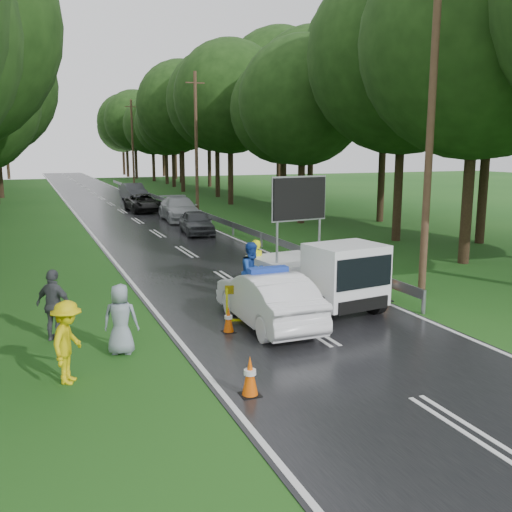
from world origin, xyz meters
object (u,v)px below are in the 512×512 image
work_truck (321,274)px  queue_car_third (144,203)px  queue_car_first (196,222)px  police_sedan (268,299)px  queue_car_second (180,209)px  officer (255,266)px  queue_car_fourth (133,192)px  civilian (253,272)px  barrier (270,294)px

work_truck → queue_car_third: bearing=82.3°
queue_car_first → queue_car_third: bearing=98.0°
police_sedan → queue_car_second: (3.42, 22.49, 0.04)m
officer → queue_car_third: officer is taller
police_sedan → work_truck: bearing=-154.3°
queue_car_fourth → queue_car_third: bearing=-98.3°
police_sedan → queue_car_fourth: bearing=-94.6°
police_sedan → civilian: civilian is taller
civilian → queue_car_fourth: (2.73, 35.64, -0.17)m
work_truck → queue_car_fourth: (1.07, 36.92, -0.26)m
police_sedan → queue_car_second: bearing=-98.4°
police_sedan → queue_car_fourth: police_sedan is taller
queue_car_first → queue_car_fourth: (0.41, 21.50, 0.12)m
queue_car_fourth → work_truck: bearing=-94.4°
work_truck → officer: size_ratio=2.85×
police_sedan → officer: bearing=-106.4°
civilian → queue_car_second: size_ratio=0.36×
work_truck → civilian: (-1.65, 1.29, -0.09)m
work_truck → civilian: 2.10m
police_sedan → civilian: 2.36m
work_truck → police_sedan: bearing=-161.9°
civilian → queue_car_third: (1.81, 26.18, -0.28)m
police_sedan → queue_car_third: size_ratio=0.93×
barrier → civilian: size_ratio=1.26×
officer → queue_car_second: officer is taller
police_sedan → queue_car_third: (2.29, 28.49, -0.07)m
queue_car_third → barrier: bearing=-96.6°
barrier → queue_car_fourth: size_ratio=0.50×
police_sedan → queue_car_third: 28.58m
barrier → queue_car_first: queue_car_first is taller
barrier → queue_car_third: bearing=104.4°
queue_car_first → queue_car_third: size_ratio=0.81×
queue_car_second → work_truck: bearing=-90.2°
work_truck → queue_car_first: work_truck is taller
work_truck → barrier: 2.08m
work_truck → civilian: size_ratio=2.66×
queue_car_second → queue_car_third: queue_car_second is taller
queue_car_second → queue_car_fourth: size_ratio=1.13×
queue_car_first → civilian: bearing=-93.7°
queue_car_third → officer: bearing=-95.3°
police_sedan → queue_car_fourth: size_ratio=0.93×
barrier → queue_car_second: size_ratio=0.45×
work_truck → queue_car_second: bearing=79.2°
queue_car_first → queue_car_third: queue_car_third is taller
barrier → officer: 3.27m
barrier → queue_car_third: 28.26m
queue_car_second → queue_car_third: (-1.13, 6.00, -0.11)m
queue_car_first → queue_car_second: 6.08m
officer → queue_car_first: size_ratio=0.46×
queue_car_fourth → barrier: bearing=-97.3°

